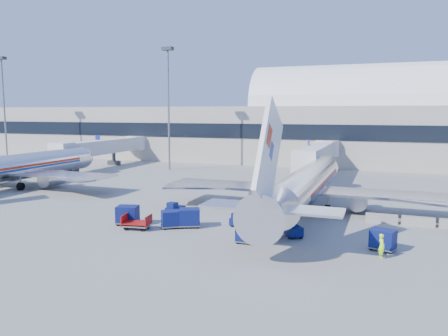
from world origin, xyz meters
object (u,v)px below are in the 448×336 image
at_px(mast_far_west, 3,94).
at_px(cart_solo_far, 383,239).
at_px(jetbridge_near, 319,154).
at_px(cart_open_red, 137,224).
at_px(airliner_mid, 11,168).
at_px(cart_train_b, 171,219).
at_px(cart_train_a, 190,217).
at_px(cart_solo_near, 246,234).
at_px(cart_train_c, 128,215).
at_px(ramp_worker, 382,246).
at_px(barrier_mid, 418,221).
at_px(tug_lead, 240,220).
at_px(tug_right, 291,228).
at_px(mast_west, 168,90).
at_px(barrier_near, 382,218).
at_px(airliner_main, 305,185).
at_px(jetbridge_mid, 107,147).
at_px(tug_left, 175,209).

distance_m(mast_far_west, cart_solo_far, 87.67).
distance_m(jetbridge_near, cart_open_red, 40.87).
xyz_separation_m(airliner_mid, cart_train_b, (31.46, -11.42, -2.05)).
bearing_deg(cart_train_a, cart_solo_near, -48.57).
distance_m(jetbridge_near, cart_train_b, 38.71).
bearing_deg(cart_train_c, cart_train_a, -2.41).
distance_m(cart_train_c, cart_open_red, 2.13).
height_order(jetbridge_near, ramp_worker, jetbridge_near).
distance_m(jetbridge_near, ramp_worker, 41.42).
relative_size(barrier_mid, cart_train_a, 1.21).
bearing_deg(tug_lead, cart_train_b, -151.24).
bearing_deg(tug_right, cart_train_b, -118.51).
height_order(cart_train_c, ramp_worker, ramp_worker).
height_order(mast_west, tug_lead, mast_west).
height_order(cart_train_a, cart_train_b, cart_train_a).
xyz_separation_m(barrier_near, cart_train_c, (-23.06, -9.30, 0.53)).
xyz_separation_m(airliner_main, cart_train_a, (-9.02, -10.57, -1.98)).
relative_size(tug_lead, cart_open_red, 0.76).
xyz_separation_m(jetbridge_mid, tug_lead, (39.79, -35.03, -3.33)).
bearing_deg(jetbridge_near, barrier_mid, -64.56).
relative_size(airliner_mid, tug_lead, 17.89).
bearing_deg(tug_right, barrier_mid, 89.53).
bearing_deg(barrier_mid, cart_solo_far, -108.75).
distance_m(airliner_main, tug_lead, 10.14).
relative_size(cart_train_b, cart_solo_far, 1.04).
height_order(tug_lead, cart_open_red, tug_lead).
distance_m(tug_right, tug_left, 13.61).
xyz_separation_m(mast_west, cart_open_red, (16.68, -38.43, -14.31)).
bearing_deg(barrier_mid, barrier_near, 180.00).
distance_m(airliner_mid, cart_train_c, 29.48).
height_order(cart_train_a, cart_solo_far, cart_train_a).
distance_m(mast_west, tug_right, 48.94).
xyz_separation_m(tug_lead, ramp_worker, (12.74, -4.91, 0.34)).
distance_m(barrier_mid, cart_train_b, 23.59).
xyz_separation_m(cart_train_c, ramp_worker, (23.19, -1.84, -0.04)).
bearing_deg(cart_train_b, barrier_mid, -13.75).
bearing_deg(airliner_mid, ramp_worker, -15.22).
xyz_separation_m(airliner_mid, jetbridge_mid, (-2.40, 26.30, 1.00)).
distance_m(jetbridge_near, tug_right, 36.61).
bearing_deg(barrier_mid, airliner_mid, 177.31).
relative_size(cart_train_c, ramp_worker, 1.28).
distance_m(jetbridge_mid, tug_right, 57.91).
distance_m(jetbridge_mid, cart_solo_near, 57.92).
bearing_deg(airliner_main, barrier_mid, -12.50).
xyz_separation_m(cart_solo_near, ramp_worker, (10.58, -0.13, 0.15)).
xyz_separation_m(tug_lead, cart_solo_near, (2.16, -4.78, 0.19)).
relative_size(mast_far_west, cart_train_c, 9.41).
relative_size(jetbridge_mid, tug_lead, 13.20).
bearing_deg(airliner_mid, tug_left, -12.73).
height_order(airliner_main, tug_lead, airliner_main).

